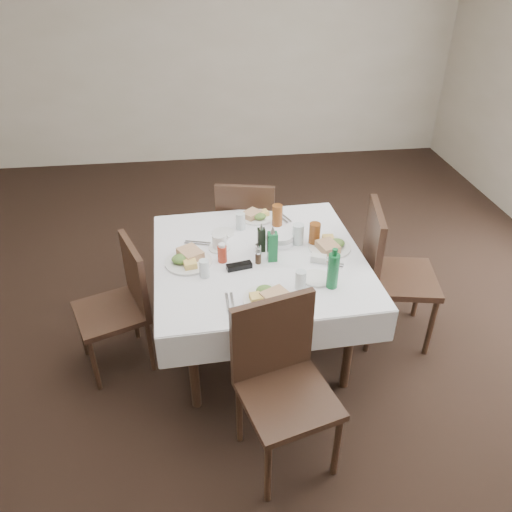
# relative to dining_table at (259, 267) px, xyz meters

# --- Properties ---
(ground_plane) EXTENTS (7.00, 7.00, 0.00)m
(ground_plane) POSITION_rel_dining_table_xyz_m (-0.10, 0.12, -0.68)
(ground_plane) COLOR black
(room_shell) EXTENTS (6.04, 7.04, 2.80)m
(room_shell) POSITION_rel_dining_table_xyz_m (-0.10, 0.12, 1.03)
(room_shell) COLOR #BBAF98
(room_shell) RESTS_ON ground
(dining_table) EXTENTS (1.41, 1.41, 0.76)m
(dining_table) POSITION_rel_dining_table_xyz_m (0.00, 0.00, 0.00)
(dining_table) COLOR black
(dining_table) RESTS_ON ground
(chair_north) EXTENTS (0.54, 0.54, 0.95)m
(chair_north) POSITION_rel_dining_table_xyz_m (0.00, 0.79, -0.14)
(chair_north) COLOR black
(chair_north) RESTS_ON ground
(chair_south) EXTENTS (0.57, 0.57, 0.98)m
(chair_south) POSITION_rel_dining_table_xyz_m (0.00, -0.85, -0.12)
(chair_south) COLOR black
(chair_south) RESTS_ON ground
(chair_east) EXTENTS (0.57, 0.57, 1.03)m
(chair_east) POSITION_rel_dining_table_xyz_m (0.90, 0.02, -0.10)
(chair_east) COLOR black
(chair_east) RESTS_ON ground
(chair_west) EXTENTS (0.55, 0.55, 0.91)m
(chair_west) POSITION_rel_dining_table_xyz_m (-0.91, -0.02, -0.16)
(chair_west) COLOR black
(chair_west) RESTS_ON ground
(meal_north) EXTENTS (0.25, 0.25, 0.05)m
(meal_north) POSITION_rel_dining_table_xyz_m (0.05, 0.52, 0.10)
(meal_north) COLOR white
(meal_north) RESTS_ON dining_table
(meal_south) EXTENTS (0.28, 0.28, 0.06)m
(meal_south) POSITION_rel_dining_table_xyz_m (-0.01, -0.46, 0.10)
(meal_south) COLOR white
(meal_south) RESTS_ON dining_table
(meal_east) EXTENTS (0.28, 0.28, 0.06)m
(meal_east) POSITION_rel_dining_table_xyz_m (0.48, 0.04, 0.10)
(meal_east) COLOR white
(meal_east) RESTS_ON dining_table
(meal_west) EXTENTS (0.30, 0.30, 0.07)m
(meal_west) POSITION_rel_dining_table_xyz_m (-0.46, -0.01, 0.10)
(meal_west) COLOR white
(meal_west) RESTS_ON dining_table
(side_plate_a) EXTENTS (0.16, 0.16, 0.01)m
(side_plate_a) POSITION_rel_dining_table_xyz_m (-0.21, 0.32, 0.08)
(side_plate_a) COLOR white
(side_plate_a) RESTS_ON dining_table
(side_plate_b) EXTENTS (0.18, 0.18, 0.01)m
(side_plate_b) POSITION_rel_dining_table_xyz_m (0.31, -0.30, 0.09)
(side_plate_b) COLOR white
(side_plate_b) RESTS_ON dining_table
(water_n) EXTENTS (0.07, 0.07, 0.12)m
(water_n) POSITION_rel_dining_table_xyz_m (-0.08, 0.38, 0.14)
(water_n) COLOR silver
(water_n) RESTS_ON dining_table
(water_s) EXTENTS (0.06, 0.06, 0.12)m
(water_s) POSITION_rel_dining_table_xyz_m (0.20, -0.37, 0.14)
(water_s) COLOR silver
(water_s) RESTS_ON dining_table
(water_e) EXTENTS (0.08, 0.08, 0.14)m
(water_e) POSITION_rel_dining_table_xyz_m (0.28, 0.13, 0.15)
(water_e) COLOR silver
(water_e) RESTS_ON dining_table
(water_w) EXTENTS (0.06, 0.06, 0.11)m
(water_w) POSITION_rel_dining_table_xyz_m (-0.36, -0.17, 0.14)
(water_w) COLOR silver
(water_w) RESTS_ON dining_table
(iced_tea_a) EXTENTS (0.07, 0.07, 0.16)m
(iced_tea_a) POSITION_rel_dining_table_xyz_m (0.18, 0.40, 0.16)
(iced_tea_a) COLOR brown
(iced_tea_a) RESTS_ON dining_table
(iced_tea_b) EXTENTS (0.08, 0.08, 0.16)m
(iced_tea_b) POSITION_rel_dining_table_xyz_m (0.39, 0.11, 0.16)
(iced_tea_b) COLOR brown
(iced_tea_b) RESTS_ON dining_table
(bread_basket) EXTENTS (0.20, 0.20, 0.07)m
(bread_basket) POSITION_rel_dining_table_xyz_m (0.17, 0.15, 0.11)
(bread_basket) COLOR silver
(bread_basket) RESTS_ON dining_table
(oil_cruet_dark) EXTENTS (0.05, 0.05, 0.21)m
(oil_cruet_dark) POSITION_rel_dining_table_xyz_m (0.02, 0.07, 0.17)
(oil_cruet_dark) COLOR black
(oil_cruet_dark) RESTS_ON dining_table
(oil_cruet_green) EXTENTS (0.06, 0.06, 0.25)m
(oil_cruet_green) POSITION_rel_dining_table_xyz_m (0.08, -0.05, 0.19)
(oil_cruet_green) COLOR #156733
(oil_cruet_green) RESTS_ON dining_table
(ketchup_bottle) EXTENTS (0.06, 0.06, 0.13)m
(ketchup_bottle) POSITION_rel_dining_table_xyz_m (-0.24, -0.02, 0.14)
(ketchup_bottle) COLOR #AD321E
(ketchup_bottle) RESTS_ON dining_table
(salt_shaker) EXTENTS (0.04, 0.04, 0.08)m
(salt_shaker) POSITION_rel_dining_table_xyz_m (-0.01, 0.01, 0.12)
(salt_shaker) COLOR white
(salt_shaker) RESTS_ON dining_table
(pepper_shaker) EXTENTS (0.04, 0.04, 0.09)m
(pepper_shaker) POSITION_rel_dining_table_xyz_m (-0.02, -0.07, 0.12)
(pepper_shaker) COLOR #382518
(pepper_shaker) RESTS_ON dining_table
(coffee_mug) EXTENTS (0.14, 0.14, 0.11)m
(coffee_mug) POSITION_rel_dining_table_xyz_m (-0.25, 0.13, 0.13)
(coffee_mug) COLOR white
(coffee_mug) RESTS_ON dining_table
(sunglasses) EXTENTS (0.17, 0.08, 0.03)m
(sunglasses) POSITION_rel_dining_table_xyz_m (-0.14, -0.12, 0.10)
(sunglasses) COLOR black
(sunglasses) RESTS_ON dining_table
(green_bottle) EXTENTS (0.07, 0.07, 0.26)m
(green_bottle) POSITION_rel_dining_table_xyz_m (0.38, -0.38, 0.19)
(green_bottle) COLOR #156733
(green_bottle) RESTS_ON dining_table
(sugar_caddy) EXTENTS (0.11, 0.09, 0.05)m
(sugar_caddy) POSITION_rel_dining_table_xyz_m (0.37, -0.11, 0.10)
(sugar_caddy) COLOR white
(sugar_caddy) RESTS_ON dining_table
(cutlery_n) EXTENTS (0.12, 0.20, 0.01)m
(cutlery_n) POSITION_rel_dining_table_xyz_m (0.24, 0.50, 0.08)
(cutlery_n) COLOR silver
(cutlery_n) RESTS_ON dining_table
(cutlery_s) EXTENTS (0.04, 0.18, 0.01)m
(cutlery_s) POSITION_rel_dining_table_xyz_m (-0.23, -0.46, 0.08)
(cutlery_s) COLOR silver
(cutlery_s) RESTS_ON dining_table
(cutlery_e) EXTENTS (0.19, 0.12, 0.01)m
(cutlery_e) POSITION_rel_dining_table_xyz_m (0.42, -0.15, 0.08)
(cutlery_e) COLOR silver
(cutlery_e) RESTS_ON dining_table
(cutlery_w) EXTENTS (0.18, 0.09, 0.01)m
(cutlery_w) POSITION_rel_dining_table_xyz_m (-0.39, 0.21, 0.08)
(cutlery_w) COLOR silver
(cutlery_w) RESTS_ON dining_table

